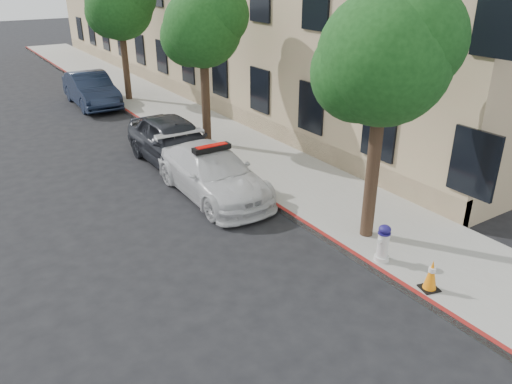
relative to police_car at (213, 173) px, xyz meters
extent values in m
plane|color=black|center=(-1.10, -2.29, -0.67)|extent=(120.00, 120.00, 0.00)
cube|color=gray|center=(2.50, 7.71, -0.60)|extent=(3.20, 50.00, 0.15)
cube|color=maroon|center=(0.96, 7.71, -0.60)|extent=(0.12, 50.00, 0.15)
cylinder|color=black|center=(1.80, -4.29, 1.13)|extent=(0.30, 0.30, 3.30)
sphere|color=#133C13|center=(1.80, -4.29, 3.58)|extent=(2.80, 2.80, 2.80)
sphere|color=#133C13|center=(2.20, -4.59, 3.98)|extent=(2.24, 2.24, 2.24)
sphere|color=#133C13|center=(1.45, -3.99, 3.28)|extent=(2.10, 2.10, 2.10)
cylinder|color=black|center=(1.80, 3.71, 1.07)|extent=(0.30, 0.30, 3.19)
sphere|color=#133C13|center=(1.80, 3.71, 3.47)|extent=(2.60, 2.60, 2.60)
sphere|color=#133C13|center=(2.20, 3.41, 3.87)|extent=(2.08, 2.08, 2.08)
sphere|color=#133C13|center=(1.45, 4.01, 3.17)|extent=(1.95, 1.95, 1.95)
cylinder|color=black|center=(1.80, 11.71, 1.18)|extent=(0.30, 0.30, 3.41)
sphere|color=#133C13|center=(1.80, 11.71, 3.69)|extent=(3.00, 3.00, 3.00)
sphere|color=#133C13|center=(1.45, 12.01, 3.39)|extent=(2.25, 2.25, 2.25)
imported|color=silver|center=(0.00, 0.00, 0.00)|extent=(1.94, 4.64, 1.34)
cube|color=black|center=(0.00, 0.00, 0.73)|extent=(1.10, 0.29, 0.14)
cube|color=#A50A07|center=(0.00, 0.00, 0.79)|extent=(0.90, 0.23, 0.06)
imported|color=#212229|center=(0.10, 2.77, 0.11)|extent=(1.88, 4.63, 1.57)
imported|color=black|center=(0.10, 11.91, 0.09)|extent=(1.71, 4.65, 1.52)
cylinder|color=silver|center=(1.25, -5.31, -0.47)|extent=(0.33, 0.33, 0.10)
cylinder|color=silver|center=(1.25, -5.31, -0.14)|extent=(0.25, 0.25, 0.56)
ellipsoid|color=navy|center=(1.25, -5.31, 0.23)|extent=(0.27, 0.27, 0.19)
cylinder|color=silver|center=(1.25, -5.31, -0.01)|extent=(0.36, 0.14, 0.10)
cylinder|color=silver|center=(1.25, -5.31, -0.01)|extent=(0.12, 0.19, 0.10)
cube|color=black|center=(1.25, -6.59, -0.51)|extent=(0.42, 0.42, 0.03)
cone|color=orange|center=(1.25, -6.59, -0.18)|extent=(0.27, 0.27, 0.63)
cylinder|color=white|center=(1.25, -6.59, -0.08)|extent=(0.14, 0.14, 0.10)
camera|label=1|loc=(-6.11, -11.57, 5.30)|focal=35.00mm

